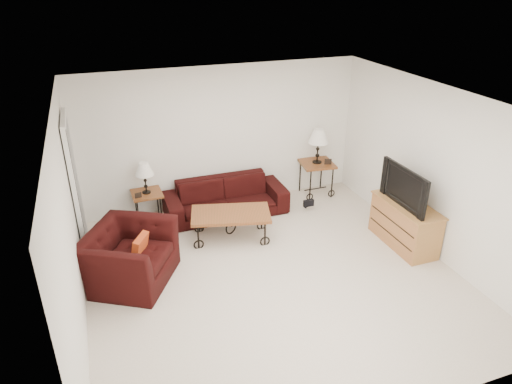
% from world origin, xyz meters
% --- Properties ---
extents(ground, '(5.00, 5.00, 0.00)m').
position_xyz_m(ground, '(0.00, 0.00, 0.00)').
color(ground, beige).
rests_on(ground, ground).
extents(wall_back, '(5.00, 0.02, 2.50)m').
position_xyz_m(wall_back, '(0.00, 2.50, 1.25)').
color(wall_back, white).
rests_on(wall_back, ground).
extents(wall_front, '(5.00, 0.02, 2.50)m').
position_xyz_m(wall_front, '(0.00, -2.50, 1.25)').
color(wall_front, white).
rests_on(wall_front, ground).
extents(wall_left, '(0.02, 5.00, 2.50)m').
position_xyz_m(wall_left, '(-2.50, 0.00, 1.25)').
color(wall_left, white).
rests_on(wall_left, ground).
extents(wall_right, '(0.02, 5.00, 2.50)m').
position_xyz_m(wall_right, '(2.50, 0.00, 1.25)').
color(wall_right, white).
rests_on(wall_right, ground).
extents(ceiling, '(5.00, 5.00, 0.00)m').
position_xyz_m(ceiling, '(0.00, 0.00, 2.50)').
color(ceiling, white).
rests_on(ceiling, wall_back).
extents(doorway, '(0.08, 0.94, 2.04)m').
position_xyz_m(doorway, '(-2.47, 1.65, 1.02)').
color(doorway, black).
rests_on(doorway, ground).
extents(sofa, '(2.11, 0.82, 0.62)m').
position_xyz_m(sofa, '(-0.09, 2.02, 0.31)').
color(sofa, black).
rests_on(sofa, ground).
extents(side_table_left, '(0.51, 0.51, 0.54)m').
position_xyz_m(side_table_left, '(-1.41, 2.20, 0.27)').
color(side_table_left, brown).
rests_on(side_table_left, ground).
extents(side_table_right, '(0.66, 0.66, 0.65)m').
position_xyz_m(side_table_right, '(1.75, 2.20, 0.33)').
color(side_table_right, brown).
rests_on(side_table_right, ground).
extents(lamp_left, '(0.31, 0.31, 0.54)m').
position_xyz_m(lamp_left, '(-1.41, 2.20, 0.81)').
color(lamp_left, black).
rests_on(lamp_left, side_table_left).
extents(lamp_right, '(0.41, 0.41, 0.65)m').
position_xyz_m(lamp_right, '(1.75, 2.20, 0.98)').
color(lamp_right, black).
rests_on(lamp_right, side_table_right).
extents(photo_frame_left, '(0.11, 0.04, 0.09)m').
position_xyz_m(photo_frame_left, '(-1.56, 2.05, 0.58)').
color(photo_frame_left, black).
rests_on(photo_frame_left, side_table_left).
extents(photo_frame_right, '(0.13, 0.06, 0.11)m').
position_xyz_m(photo_frame_right, '(1.90, 2.05, 0.70)').
color(photo_frame_right, black).
rests_on(photo_frame_right, side_table_right).
extents(coffee_table, '(1.35, 0.95, 0.46)m').
position_xyz_m(coffee_table, '(-0.25, 1.18, 0.23)').
color(coffee_table, brown).
rests_on(coffee_table, ground).
extents(armchair, '(1.49, 1.55, 0.77)m').
position_xyz_m(armchair, '(-1.88, 0.59, 0.39)').
color(armchair, black).
rests_on(armchair, ground).
extents(throw_pillow, '(0.26, 0.35, 0.35)m').
position_xyz_m(throw_pillow, '(-1.72, 0.54, 0.52)').
color(throw_pillow, '#B63517').
rests_on(throw_pillow, armchair).
extents(tv_stand, '(0.49, 1.17, 0.70)m').
position_xyz_m(tv_stand, '(2.23, 0.11, 0.35)').
color(tv_stand, '#BE9446').
rests_on(tv_stand, ground).
extents(television, '(0.14, 1.05, 0.60)m').
position_xyz_m(television, '(2.21, 0.11, 1.00)').
color(television, black).
rests_on(television, tv_stand).
extents(backpack, '(0.32, 0.25, 0.38)m').
position_xyz_m(backpack, '(1.32, 1.71, 0.19)').
color(backpack, black).
rests_on(backpack, ground).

